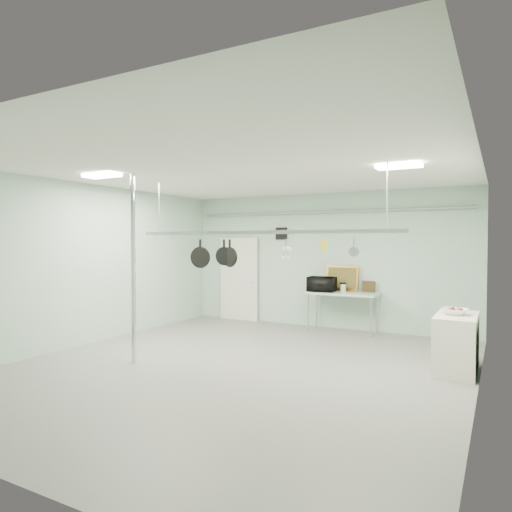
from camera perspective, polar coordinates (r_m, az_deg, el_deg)
The scene contains 25 objects.
floor at distance 7.66m, azimuth -2.21°, elevation -13.68°, with size 8.00×8.00×0.00m, color gray.
ceiling at distance 7.47m, azimuth -2.24°, elevation 10.62°, with size 7.00×8.00×0.02m, color silver.
back_wall at distance 11.01m, azimuth 8.41°, elevation -0.54°, with size 7.00×0.02×3.20m, color #A7C9B7.
right_wall at distance 6.37m, azimuth 25.92°, elevation -2.37°, with size 0.02×8.00×3.20m, color #A7C9B7.
door at distance 11.98m, azimuth -2.09°, elevation -2.97°, with size 1.10×0.10×2.20m, color silver.
wall_vent at distance 11.41m, azimuth 3.18°, elevation 2.82°, with size 0.30×0.04×0.30m, color black.
conduit_pipe at distance 10.94m, azimuth 8.27°, elevation 5.47°, with size 0.07×0.07×6.60m, color gray.
chrome_pole at distance 7.94m, azimuth -15.09°, elevation -1.47°, with size 0.08×0.08×3.20m, color silver.
prep_table at distance 10.51m, azimuth 10.75°, elevation -4.86°, with size 1.60×0.70×0.91m.
side_cabinet at distance 7.94m, azimuth 23.76°, elevation -9.94°, with size 0.60×1.20×0.90m, color silver.
pot_rack at distance 7.55m, azimuth 0.24°, elevation 3.20°, with size 4.80×0.06×1.00m.
light_panel_left at distance 8.22m, azimuth -18.72°, elevation 9.50°, with size 0.65×0.30×0.05m, color white.
light_panel_right at distance 7.17m, azimuth 17.42°, elevation 10.67°, with size 0.65×0.30×0.05m, color white.
microwave at distance 10.55m, azimuth 8.23°, elevation -3.51°, with size 0.61×0.41×0.34m, color black.
coffee_canister at distance 10.51m, azimuth 10.83°, elevation -3.97°, with size 0.13×0.13×0.18m, color silver.
painting_large at distance 10.79m, azimuth 10.69°, elevation -2.75°, with size 0.78×0.05×0.58m, color #B87831.
painting_small at distance 10.64m, azimuth 13.87°, elevation -3.73°, with size 0.30×0.04×0.25m, color #342712.
fruit_bowl at distance 7.85m, azimuth 23.63°, elevation -6.38°, with size 0.39×0.39×0.10m, color white.
skillet_left at distance 8.16m, azimuth -6.99°, elevation 0.32°, with size 0.38×0.06×0.50m, color black, non-canonical shape.
skillet_mid at distance 7.88m, azimuth -4.01°, elevation 0.42°, with size 0.32×0.06×0.46m, color black, non-canonical shape.
skillet_right at distance 7.82m, azimuth -3.31°, elevation 0.36°, with size 0.35×0.06×0.47m, color black, non-canonical shape.
whisk at distance 7.32m, azimuth 3.78°, elevation 0.69°, with size 0.20×0.20×0.36m, color #AEAEB3, non-canonical shape.
grater at distance 7.07m, azimuth 8.52°, elevation 1.30°, with size 0.08×0.02×0.20m, color yellow, non-canonical shape.
saucepan at distance 6.93m, azimuth 12.15°, elevation 1.01°, with size 0.14×0.09×0.26m, color #B8B9BD, non-canonical shape.
fruit_cluster at distance 7.84m, azimuth 23.63°, elevation -6.09°, with size 0.24×0.24×0.09m, color maroon, non-canonical shape.
Camera 1 is at (3.76, -6.35, 2.04)m, focal length 32.00 mm.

